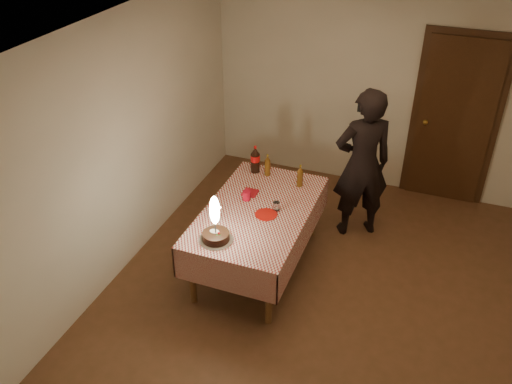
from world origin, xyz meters
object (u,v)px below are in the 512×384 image
cola_bottle (255,159)px  amber_bottle_left (267,165)px  dining_table (258,217)px  photographer (362,164)px  birthday_cake (216,229)px  clear_cup (276,206)px  red_cup (247,196)px  red_plate (266,214)px  amber_bottle_right (300,176)px

cola_bottle → amber_bottle_left: (0.15, -0.02, -0.03)m
dining_table → photographer: (0.84, 0.99, 0.26)m
birthday_cake → clear_cup: size_ratio=5.29×
dining_table → amber_bottle_left: 0.72m
red_cup → cola_bottle: 0.59m
dining_table → red_cup: (-0.17, 0.13, 0.15)m
red_plate → amber_bottle_left: bearing=109.0°
red_cup → photographer: bearing=40.7°
photographer → clear_cup: bearing=-125.1°
dining_table → birthday_cake: 0.67m
dining_table → red_cup: 0.26m
amber_bottle_left → clear_cup: bearing=-62.7°
red_plate → clear_cup: bearing=60.2°
clear_cup → amber_bottle_left: size_ratio=0.35×
dining_table → red_plate: red_plate is taller
red_cup → dining_table: bearing=-36.6°
red_cup → amber_bottle_left: 0.55m
photographer → red_cup: bearing=-139.3°
red_plate → photographer: 1.29m
clear_cup → photographer: bearing=54.9°
photographer → amber_bottle_right: bearing=-144.5°
clear_cup → amber_bottle_left: (-0.32, 0.62, 0.07)m
red_plate → red_cup: size_ratio=2.20×
dining_table → amber_bottle_left: (-0.14, 0.68, 0.21)m
red_plate → amber_bottle_left: amber_bottle_left is taller
red_cup → clear_cup: red_cup is taller
red_plate → amber_bottle_right: bearing=77.0°
dining_table → clear_cup: bearing=18.0°
birthday_cake → amber_bottle_right: bearing=69.7°
dining_table → amber_bottle_right: size_ratio=6.75×
dining_table → photographer: photographer is taller
birthday_cake → amber_bottle_right: (0.44, 1.19, -0.01)m
red_cup → red_plate: bearing=-33.4°
cola_bottle → dining_table: bearing=-67.1°
amber_bottle_left → red_cup: bearing=-92.9°
birthday_cake → red_cup: size_ratio=4.76×
red_plate → red_cup: red_cup is taller
red_cup → amber_bottle_right: (0.43, 0.46, 0.07)m
photographer → red_plate: bearing=-124.6°
red_plate → photographer: bearing=55.4°
red_plate → amber_bottle_right: (0.15, 0.64, 0.11)m
birthday_cake → red_plate: size_ratio=2.16×
amber_bottle_right → photographer: photographer is taller
red_cup → cola_bottle: bearing=102.2°
red_plate → cola_bottle: size_ratio=0.69×
birthday_cake → red_cup: birthday_cake is taller
clear_cup → photographer: (0.66, 0.94, 0.12)m
clear_cup → photographer: 1.15m
birthday_cake → red_cup: 0.74m
clear_cup → birthday_cake: bearing=-118.4°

